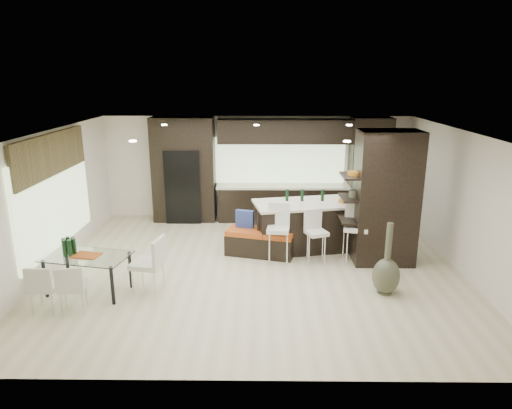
{
  "coord_description": "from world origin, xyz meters",
  "views": [
    {
      "loc": [
        0.1,
        -8.43,
        3.73
      ],
      "look_at": [
        0.0,
        0.6,
        1.15
      ],
      "focal_mm": 32.0,
      "sensor_mm": 36.0,
      "label": 1
    }
  ],
  "objects_px": {
    "bench": "(260,243)",
    "chair_end": "(148,268)",
    "stool_mid": "(316,242)",
    "dining_table": "(89,274)",
    "stool_left": "(278,240)",
    "floor_vase": "(387,259)",
    "chair_far": "(45,290)",
    "stool_right": "(355,239)",
    "kitchen_island": "(312,225)",
    "chair_near": "(73,290)"
  },
  "relations": [
    {
      "from": "stool_mid",
      "to": "dining_table",
      "type": "bearing_deg",
      "value": 177.34
    },
    {
      "from": "stool_right",
      "to": "kitchen_island",
      "type": "bearing_deg",
      "value": 143.25
    },
    {
      "from": "stool_right",
      "to": "bench",
      "type": "distance_m",
      "value": 1.99
    },
    {
      "from": "stool_mid",
      "to": "bench",
      "type": "relative_size",
      "value": 0.62
    },
    {
      "from": "stool_left",
      "to": "chair_far",
      "type": "height_order",
      "value": "stool_left"
    },
    {
      "from": "stool_right",
      "to": "dining_table",
      "type": "relative_size",
      "value": 0.74
    },
    {
      "from": "stool_right",
      "to": "chair_far",
      "type": "relative_size",
      "value": 1.38
    },
    {
      "from": "stool_right",
      "to": "bench",
      "type": "xyz_separation_m",
      "value": [
        -1.92,
        0.43,
        -0.25
      ]
    },
    {
      "from": "floor_vase",
      "to": "chair_end",
      "type": "xyz_separation_m",
      "value": [
        -4.18,
        -0.02,
        -0.18
      ]
    },
    {
      "from": "bench",
      "to": "chair_end",
      "type": "distance_m",
      "value": 2.66
    },
    {
      "from": "chair_near",
      "to": "kitchen_island",
      "type": "bearing_deg",
      "value": 22.92
    },
    {
      "from": "bench",
      "to": "chair_near",
      "type": "relative_size",
      "value": 1.86
    },
    {
      "from": "stool_mid",
      "to": "floor_vase",
      "type": "bearing_deg",
      "value": -73.06
    },
    {
      "from": "dining_table",
      "to": "chair_end",
      "type": "distance_m",
      "value": 1.06
    },
    {
      "from": "stool_mid",
      "to": "stool_right",
      "type": "xyz_separation_m",
      "value": [
        0.78,
        -0.04,
        0.09
      ]
    },
    {
      "from": "stool_mid",
      "to": "dining_table",
      "type": "xyz_separation_m",
      "value": [
        -4.16,
        -1.38,
        -0.1
      ]
    },
    {
      "from": "chair_end",
      "to": "chair_far",
      "type": "bearing_deg",
      "value": 124.93
    },
    {
      "from": "dining_table",
      "to": "chair_far",
      "type": "xyz_separation_m",
      "value": [
        -0.45,
        -0.69,
        0.04
      ]
    },
    {
      "from": "stool_right",
      "to": "floor_vase",
      "type": "bearing_deg",
      "value": -65.94
    },
    {
      "from": "stool_left",
      "to": "dining_table",
      "type": "relative_size",
      "value": 0.69
    },
    {
      "from": "chair_far",
      "to": "stool_right",
      "type": "bearing_deg",
      "value": 19.76
    },
    {
      "from": "dining_table",
      "to": "chair_near",
      "type": "bearing_deg",
      "value": -78.58
    },
    {
      "from": "chair_far",
      "to": "chair_end",
      "type": "xyz_separation_m",
      "value": [
        1.5,
        0.69,
        0.09
      ]
    },
    {
      "from": "chair_near",
      "to": "chair_end",
      "type": "bearing_deg",
      "value": 21.21
    },
    {
      "from": "stool_left",
      "to": "dining_table",
      "type": "xyz_separation_m",
      "value": [
        -3.38,
        -1.36,
        -0.15
      ]
    },
    {
      "from": "stool_left",
      "to": "chair_end",
      "type": "bearing_deg",
      "value": -143.02
    },
    {
      "from": "kitchen_island",
      "to": "stool_left",
      "type": "xyz_separation_m",
      "value": [
        -0.78,
        -0.86,
        -0.03
      ]
    },
    {
      "from": "stool_left",
      "to": "floor_vase",
      "type": "relative_size",
      "value": 0.76
    },
    {
      "from": "floor_vase",
      "to": "stool_mid",
      "type": "bearing_deg",
      "value": 128.0
    },
    {
      "from": "floor_vase",
      "to": "dining_table",
      "type": "distance_m",
      "value": 5.24
    },
    {
      "from": "stool_right",
      "to": "bench",
      "type": "relative_size",
      "value": 0.74
    },
    {
      "from": "kitchen_island",
      "to": "chair_near",
      "type": "xyz_separation_m",
      "value": [
        -4.16,
        -2.92,
        -0.14
      ]
    },
    {
      "from": "dining_table",
      "to": "chair_far",
      "type": "distance_m",
      "value": 0.82
    },
    {
      "from": "stool_left",
      "to": "floor_vase",
      "type": "height_order",
      "value": "floor_vase"
    },
    {
      "from": "kitchen_island",
      "to": "stool_mid",
      "type": "height_order",
      "value": "kitchen_island"
    },
    {
      "from": "bench",
      "to": "chair_end",
      "type": "relative_size",
      "value": 1.51
    },
    {
      "from": "stool_left",
      "to": "dining_table",
      "type": "height_order",
      "value": "stool_left"
    },
    {
      "from": "chair_far",
      "to": "stool_mid",
      "type": "bearing_deg",
      "value": 23.29
    },
    {
      "from": "chair_far",
      "to": "dining_table",
      "type": "bearing_deg",
      "value": 56.15
    },
    {
      "from": "bench",
      "to": "chair_end",
      "type": "height_order",
      "value": "chair_end"
    },
    {
      "from": "chair_end",
      "to": "dining_table",
      "type": "bearing_deg",
      "value": 100.19
    },
    {
      "from": "kitchen_island",
      "to": "chair_end",
      "type": "relative_size",
      "value": 2.67
    },
    {
      "from": "stool_left",
      "to": "stool_right",
      "type": "height_order",
      "value": "stool_right"
    },
    {
      "from": "bench",
      "to": "floor_vase",
      "type": "relative_size",
      "value": 1.1
    },
    {
      "from": "stool_mid",
      "to": "dining_table",
      "type": "relative_size",
      "value": 0.62
    },
    {
      "from": "kitchen_island",
      "to": "chair_near",
      "type": "relative_size",
      "value": 3.28
    },
    {
      "from": "stool_mid",
      "to": "bench",
      "type": "distance_m",
      "value": 1.22
    },
    {
      "from": "stool_left",
      "to": "kitchen_island",
      "type": "bearing_deg",
      "value": 54.7
    },
    {
      "from": "bench",
      "to": "kitchen_island",
      "type": "bearing_deg",
      "value": 35.96
    },
    {
      "from": "floor_vase",
      "to": "chair_end",
      "type": "height_order",
      "value": "floor_vase"
    }
  ]
}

